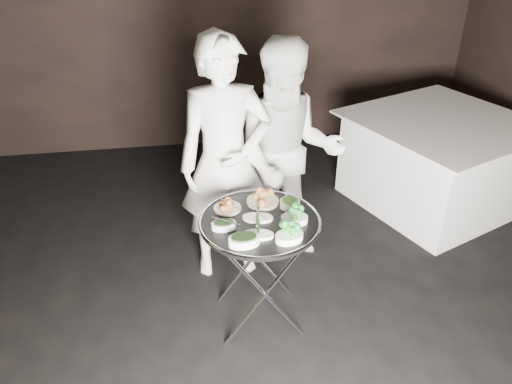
{
  "coord_description": "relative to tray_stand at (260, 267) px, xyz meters",
  "views": [
    {
      "loc": [
        -0.43,
        -2.15,
        2.57
      ],
      "look_at": [
        0.01,
        0.59,
        0.95
      ],
      "focal_mm": 35.0,
      "sensor_mm": 36.0,
      "label": 1
    }
  ],
  "objects": [
    {
      "name": "floor",
      "position": [
        -0.01,
        -0.44,
        -0.48
      ],
      "size": [
        6.0,
        7.0,
        0.05
      ],
      "primitive_type": "cube",
      "color": "black",
      "rests_on": "ground"
    },
    {
      "name": "wall_back",
      "position": [
        -0.01,
        3.08,
        1.05
      ],
      "size": [
        6.0,
        0.05,
        3.0
      ],
      "primitive_type": "cube",
      "color": "black",
      "rests_on": "floor"
    },
    {
      "name": "tray_stand",
      "position": [
        0.0,
        0.0,
        0.0
      ],
      "size": [
        0.55,
        0.47,
        0.81
      ],
      "rotation": [
        0.0,
        0.0,
        0.09
      ],
      "color": "silver",
      "rests_on": "floor"
    },
    {
      "name": "serving_tray",
      "position": [
        0.0,
        -0.0,
        0.36
      ],
      "size": [
        0.78,
        0.78,
        0.04
      ],
      "color": "black",
      "rests_on": "tray_stand"
    },
    {
      "name": "potato_plate_a",
      "position": [
        -0.19,
        0.17,
        0.4
      ],
      "size": [
        0.18,
        0.18,
        0.07
      ],
      "rotation": [
        0.0,
        0.0,
        -0.2
      ],
      "color": "beige",
      "rests_on": "serving_tray"
    },
    {
      "name": "potato_plate_b",
      "position": [
        0.06,
        0.21,
        0.41
      ],
      "size": [
        0.22,
        0.22,
        0.08
      ],
      "rotation": [
        0.0,
        0.0,
        0.12
      ],
      "color": "beige",
      "rests_on": "serving_tray"
    },
    {
      "name": "greens_bowl",
      "position": [
        0.22,
        0.13,
        0.41
      ],
      "size": [
        0.13,
        0.13,
        0.08
      ],
      "rotation": [
        0.0,
        0.0,
        0.04
      ],
      "color": "white",
      "rests_on": "serving_tray"
    },
    {
      "name": "asparagus_plate_a",
      "position": [
        -0.01,
        0.02,
        0.39
      ],
      "size": [
        0.21,
        0.15,
        0.04
      ],
      "rotation": [
        0.0,
        0.0,
        -0.21
      ],
      "color": "white",
      "rests_on": "serving_tray"
    },
    {
      "name": "asparagus_plate_b",
      "position": [
        -0.04,
        -0.16,
        0.39
      ],
      "size": [
        0.21,
        0.14,
        0.04
      ],
      "rotation": [
        0.0,
        0.0,
        -0.23
      ],
      "color": "white",
      "rests_on": "serving_tray"
    },
    {
      "name": "spinach_bowl_a",
      "position": [
        -0.23,
        -0.05,
        0.4
      ],
      "size": [
        0.15,
        0.1,
        0.06
      ],
      "rotation": [
        0.0,
        0.0,
        0.02
      ],
      "color": "white",
      "rests_on": "serving_tray"
    },
    {
      "name": "spinach_bowl_b",
      "position": [
        -0.13,
        -0.23,
        0.41
      ],
      "size": [
        0.2,
        0.14,
        0.08
      ],
      "rotation": [
        0.0,
        0.0,
        0.09
      ],
      "color": "white",
      "rests_on": "serving_tray"
    },
    {
      "name": "broccoli_bowl_a",
      "position": [
        0.21,
        -0.05,
        0.4
      ],
      "size": [
        0.18,
        0.14,
        0.07
      ],
      "rotation": [
        0.0,
        0.0,
        -0.09
      ],
      "color": "white",
      "rests_on": "serving_tray"
    },
    {
      "name": "broccoli_bowl_b",
      "position": [
        0.14,
        -0.23,
        0.41
      ],
      "size": [
        0.2,
        0.17,
        0.07
      ],
      "rotation": [
        0.0,
        0.0,
        0.29
      ],
      "color": "white",
      "rests_on": "serving_tray"
    },
    {
      "name": "serving_utensils",
      "position": [
        0.02,
        0.07,
        0.42
      ],
      "size": [
        0.58,
        0.43,
        0.01
      ],
      "color": "silver",
      "rests_on": "serving_tray"
    },
    {
      "name": "waiter_left",
      "position": [
        -0.15,
        0.63,
        0.48
      ],
      "size": [
        0.7,
        0.47,
        1.87
      ],
      "primitive_type": "imported",
      "rotation": [
        0.0,
        0.0,
        0.04
      ],
      "color": "silver",
      "rests_on": "floor"
    },
    {
      "name": "waiter_right",
      "position": [
        0.34,
        0.75,
        0.44
      ],
      "size": [
        0.94,
        0.78,
        1.79
      ],
      "primitive_type": "imported",
      "rotation": [
        0.0,
        0.0,
        -0.12
      ],
      "color": "silver",
      "rests_on": "floor"
    },
    {
      "name": "dining_table",
      "position": [
        1.94,
        1.32,
        -0.03
      ],
      "size": [
        1.49,
        1.49,
        0.85
      ],
      "rotation": [
        0.0,
        0.0,
        0.38
      ],
      "color": "white",
      "rests_on": "floor"
    }
  ]
}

